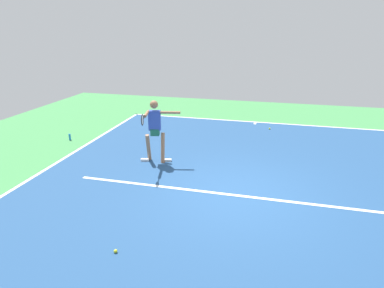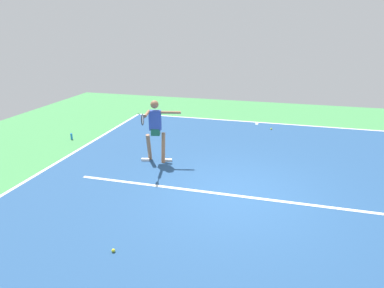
{
  "view_description": "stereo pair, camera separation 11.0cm",
  "coord_description": "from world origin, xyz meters",
  "px_view_note": "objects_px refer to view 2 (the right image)",
  "views": [
    {
      "loc": [
        -0.7,
        7.11,
        3.77
      ],
      "look_at": [
        1.28,
        -0.72,
        0.9
      ],
      "focal_mm": 30.93,
      "sensor_mm": 36.0,
      "label": 1
    },
    {
      "loc": [
        -0.81,
        7.08,
        3.77
      ],
      "look_at": [
        1.28,
        -0.72,
        0.9
      ],
      "focal_mm": 30.93,
      "sensor_mm": 36.0,
      "label": 2
    }
  ],
  "objects_px": {
    "tennis_ball_by_baseline": "(271,129)",
    "tennis_player": "(155,127)",
    "water_bottle": "(72,136)",
    "tennis_ball_near_service_line": "(113,250)"
  },
  "relations": [
    {
      "from": "tennis_player",
      "to": "tennis_ball_by_baseline",
      "type": "bearing_deg",
      "value": -139.31
    },
    {
      "from": "tennis_ball_by_baseline",
      "to": "water_bottle",
      "type": "relative_size",
      "value": 0.3
    },
    {
      "from": "tennis_player",
      "to": "tennis_ball_near_service_line",
      "type": "xyz_separation_m",
      "value": [
        -0.75,
        4.14,
        -1.04
      ]
    },
    {
      "from": "tennis_ball_by_baseline",
      "to": "water_bottle",
      "type": "height_order",
      "value": "water_bottle"
    },
    {
      "from": "tennis_ball_by_baseline",
      "to": "tennis_player",
      "type": "bearing_deg",
      "value": 52.78
    },
    {
      "from": "tennis_ball_near_service_line",
      "to": "water_bottle",
      "type": "relative_size",
      "value": 0.3
    },
    {
      "from": "tennis_player",
      "to": "tennis_ball_by_baseline",
      "type": "distance_m",
      "value": 5.32
    },
    {
      "from": "tennis_ball_near_service_line",
      "to": "water_bottle",
      "type": "xyz_separation_m",
      "value": [
        4.38,
        -5.26,
        0.08
      ]
    },
    {
      "from": "tennis_player",
      "to": "tennis_ball_near_service_line",
      "type": "height_order",
      "value": "tennis_player"
    },
    {
      "from": "tennis_player",
      "to": "tennis_ball_by_baseline",
      "type": "relative_size",
      "value": 27.99
    }
  ]
}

